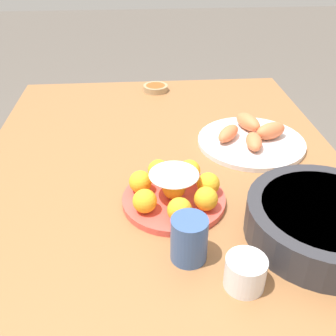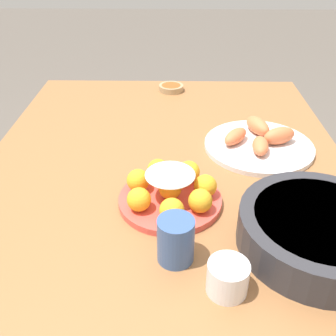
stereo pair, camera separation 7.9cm
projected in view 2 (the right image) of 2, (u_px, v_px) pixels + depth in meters
ground_plane at (167, 330)px, 1.46m from camera, size 12.00×12.00×0.00m
dining_table at (166, 191)px, 1.11m from camera, size 1.26×0.99×0.73m
cake_plate at (171, 191)px, 0.90m from camera, size 0.24×0.24×0.09m
serving_bowl at (319, 230)px, 0.78m from camera, size 0.32×0.32×0.08m
sauce_bowl at (171, 88)px, 1.50m from camera, size 0.09×0.09×0.02m
seafood_platter at (259, 142)px, 1.13m from camera, size 0.31×0.31×0.06m
cup_near at (176, 240)px, 0.74m from camera, size 0.07×0.07×0.09m
cup_far at (228, 278)px, 0.69m from camera, size 0.07×0.07×0.06m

